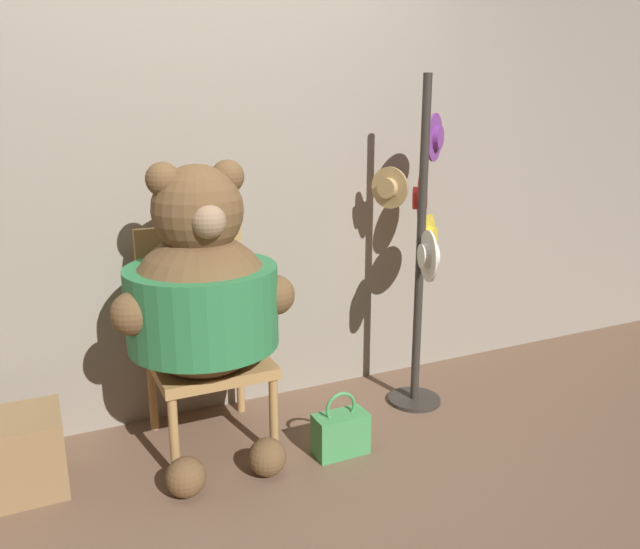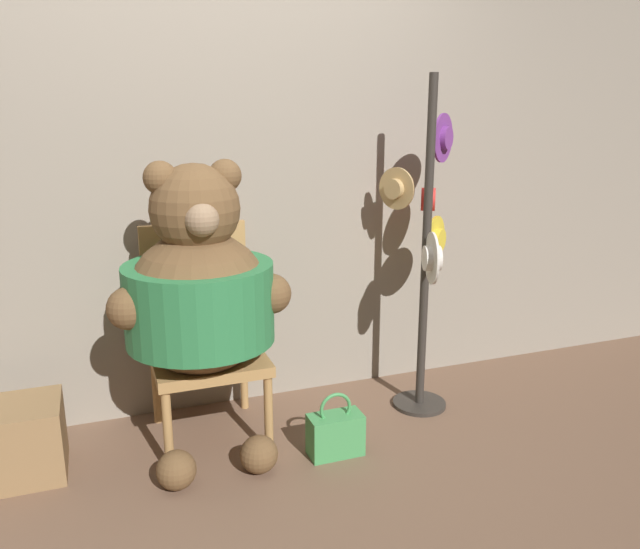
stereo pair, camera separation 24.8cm
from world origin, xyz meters
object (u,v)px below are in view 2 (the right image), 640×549
object	(u,v)px
hat_display_rack	(426,243)
handbag_on_ground	(335,433)
chair	(203,331)
teddy_bear	(200,293)

from	to	relation	value
hat_display_rack	handbag_on_ground	bearing A→B (deg)	-151.40
hat_display_rack	handbag_on_ground	size ratio (longest dim) A/B	5.57
chair	handbag_on_ground	size ratio (longest dim) A/B	3.29
chair	hat_display_rack	xyz separation A→B (m)	(1.12, -0.11, 0.37)
chair	teddy_bear	world-z (taller)	teddy_bear
teddy_bear	chair	bearing A→B (deg)	79.56
chair	hat_display_rack	bearing A→B (deg)	-5.60
hat_display_rack	handbag_on_ground	xyz separation A→B (m)	(-0.62, -0.34, -0.77)
chair	hat_display_rack	distance (m)	1.19
chair	hat_display_rack	world-z (taller)	hat_display_rack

